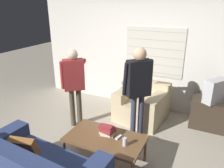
{
  "coord_description": "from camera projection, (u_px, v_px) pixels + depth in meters",
  "views": [
    {
      "loc": [
        1.51,
        -2.7,
        2.38
      ],
      "look_at": [
        -0.07,
        0.6,
        1.0
      ],
      "focal_mm": 35.0,
      "sensor_mm": 36.0,
      "label": 1
    }
  ],
  "objects": [
    {
      "name": "ground_plane",
      "position": [
        101.0,
        150.0,
        3.73
      ],
      "size": [
        16.0,
        16.0,
        0.0
      ],
      "primitive_type": "plane",
      "color": "#B2A893"
    },
    {
      "name": "wall_back",
      "position": [
        142.0,
        53.0,
        4.98
      ],
      "size": [
        5.2,
        0.08,
        2.55
      ],
      "color": "silver",
      "rests_on": "ground_plane"
    },
    {
      "name": "armchair_beige",
      "position": [
        142.0,
        105.0,
        4.67
      ],
      "size": [
        1.05,
        1.03,
        0.78
      ],
      "rotation": [
        0.0,
        0.0,
        3.02
      ],
      "color": "#C6B289",
      "rests_on": "ground_plane"
    },
    {
      "name": "coffee_table",
      "position": [
        105.0,
        139.0,
        3.33
      ],
      "size": [
        1.19,
        0.67,
        0.45
      ],
      "color": "brown",
      "rests_on": "ground_plane"
    },
    {
      "name": "tv_stand",
      "position": [
        215.0,
        114.0,
        4.32
      ],
      "size": [
        0.9,
        0.53,
        0.59
      ],
      "color": "#33281E",
      "rests_on": "ground_plane"
    },
    {
      "name": "tv",
      "position": [
        219.0,
        90.0,
        4.14
      ],
      "size": [
        0.55,
        0.66,
        0.45
      ],
      "rotation": [
        0.0,
        0.0,
        4.1
      ],
      "color": "#B2B2B7",
      "rests_on": "tv_stand"
    },
    {
      "name": "person_left_standing",
      "position": [
        74.0,
        79.0,
        4.18
      ],
      "size": [
        0.48,
        0.77,
        1.57
      ],
      "rotation": [
        0.0,
        0.0,
        0.71
      ],
      "color": "#4C4233",
      "rests_on": "ground_plane"
    },
    {
      "name": "person_right_standing",
      "position": [
        138.0,
        83.0,
        3.75
      ],
      "size": [
        0.49,
        0.78,
        1.69
      ],
      "rotation": [
        0.0,
        0.0,
        0.78
      ],
      "color": "#33384C",
      "rests_on": "ground_plane"
    },
    {
      "name": "book_stack",
      "position": [
        107.0,
        130.0,
        3.35
      ],
      "size": [
        0.25,
        0.21,
        0.16
      ],
      "color": "beige",
      "rests_on": "coffee_table"
    },
    {
      "name": "soda_can",
      "position": [
        125.0,
        142.0,
        3.11
      ],
      "size": [
        0.07,
        0.07,
        0.13
      ],
      "color": "silver",
      "rests_on": "coffee_table"
    },
    {
      "name": "spare_remote",
      "position": [
        119.0,
        137.0,
        3.3
      ],
      "size": [
        0.07,
        0.14,
        0.02
      ],
      "rotation": [
        0.0,
        0.0,
        -0.21
      ],
      "color": "white",
      "rests_on": "coffee_table"
    }
  ]
}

